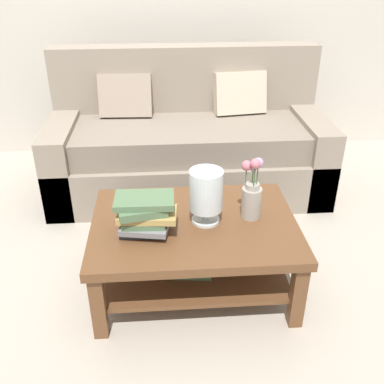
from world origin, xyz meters
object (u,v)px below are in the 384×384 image
at_px(book_stack_main, 144,214).
at_px(flower_pitcher, 252,194).
at_px(coffee_table, 194,240).
at_px(glass_hurricane_vase, 206,192).
at_px(couch, 188,144).

bearing_deg(book_stack_main, flower_pitcher, 10.25).
height_order(coffee_table, book_stack_main, book_stack_main).
xyz_separation_m(book_stack_main, flower_pitcher, (0.57, 0.10, 0.03)).
height_order(book_stack_main, glass_hurricane_vase, glass_hurricane_vase).
distance_m(couch, coffee_table, 1.23).
bearing_deg(couch, book_stack_main, -103.34).
bearing_deg(glass_hurricane_vase, couch, 90.66).
bearing_deg(book_stack_main, coffee_table, 15.60).
distance_m(coffee_table, flower_pitcher, 0.40).
bearing_deg(couch, glass_hurricane_vase, -89.34).
xyz_separation_m(coffee_table, flower_pitcher, (0.31, 0.03, 0.26)).
bearing_deg(flower_pitcher, coffee_table, -174.30).
relative_size(coffee_table, book_stack_main, 3.46).
relative_size(coffee_table, glass_hurricane_vase, 3.68).
height_order(couch, flower_pitcher, couch).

